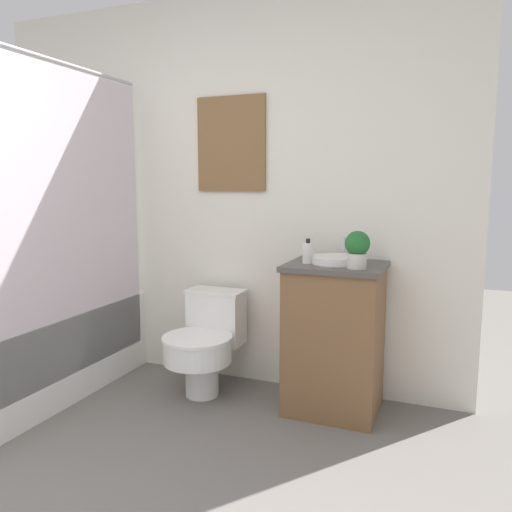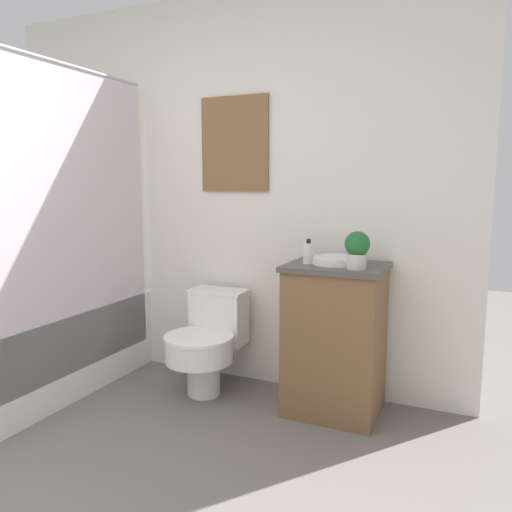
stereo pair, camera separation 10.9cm
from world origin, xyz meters
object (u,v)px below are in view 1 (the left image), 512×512
Objects in this scene: sink at (337,260)px; potted_plant at (357,248)px; toilet at (206,340)px; soap_bottle at (308,253)px.

potted_plant is (0.14, -0.13, 0.09)m from sink.
toilet is 3.15× the size of potted_plant.
toilet is at bearing -174.92° from sink.
potted_plant is at bearing -44.29° from sink.
sink reaches higher than toilet.
soap_bottle is (0.65, 0.01, 0.59)m from toilet.
potted_plant reaches higher than soap_bottle.
potted_plant reaches higher than toilet.
sink is at bearing 23.41° from soap_bottle.
soap_bottle reaches higher than sink.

